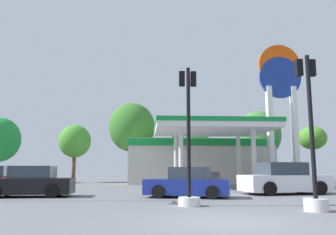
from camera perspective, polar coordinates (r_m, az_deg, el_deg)
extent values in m
plane|color=slate|center=(9.28, 9.98, -16.66)|extent=(90.00, 90.00, 0.00)
cube|color=beige|center=(31.92, 5.13, -7.36)|extent=(12.73, 5.58, 3.92)
cube|color=#148C38|center=(29.20, 5.94, -4.08)|extent=(12.73, 0.12, 0.60)
cube|color=white|center=(25.56, 7.32, -2.03)|extent=(8.37, 7.06, 0.35)
cube|color=#148C38|center=(25.59, 7.30, -1.31)|extent=(8.47, 7.16, 0.30)
cylinder|color=silver|center=(23.12, 2.17, -6.84)|extent=(0.32, 0.32, 4.02)
cylinder|color=silver|center=(24.15, 14.20, -6.66)|extent=(0.32, 0.32, 4.02)
cylinder|color=silver|center=(26.98, 1.34, -7.09)|extent=(0.32, 0.32, 4.02)
cylinder|color=silver|center=(27.87, 11.76, -6.96)|extent=(0.32, 0.32, 4.02)
cube|color=#4C4C51|center=(25.41, 7.48, -10.22)|extent=(0.90, 0.60, 1.10)
cube|color=white|center=(28.98, 16.76, -2.80)|extent=(0.40, 0.56, 8.08)
cube|color=white|center=(29.76, 20.50, -2.77)|extent=(0.40, 0.56, 8.08)
cylinder|color=navy|center=(30.18, 18.22, 6.38)|extent=(3.53, 0.22, 3.53)
cylinder|color=#EA4C0C|center=(30.48, 18.11, 8.29)|extent=(3.53, 0.22, 3.53)
cube|color=white|center=(30.37, 18.13, 7.31)|extent=(3.24, 0.08, 0.63)
cylinder|color=black|center=(20.90, 20.95, -10.66)|extent=(0.73, 0.35, 0.70)
cylinder|color=black|center=(19.37, 24.10, -10.70)|extent=(0.73, 0.35, 0.70)
cylinder|color=black|center=(19.47, 13.84, -11.17)|extent=(0.73, 0.35, 0.70)
cylinder|color=black|center=(17.81, 16.62, -11.34)|extent=(0.73, 0.35, 0.70)
cube|color=silver|center=(19.33, 18.93, -10.30)|extent=(4.85, 2.65, 0.83)
cube|color=#2D3842|center=(19.23, 18.40, -8.19)|extent=(2.44, 2.04, 0.70)
cube|color=black|center=(20.61, 24.35, -10.21)|extent=(0.43, 1.83, 0.26)
cylinder|color=black|center=(15.70, -1.63, -12.30)|extent=(0.63, 0.35, 0.60)
cylinder|color=black|center=(17.26, -0.46, -11.96)|extent=(0.63, 0.35, 0.60)
cylinder|color=black|center=(15.36, 7.43, -12.32)|extent=(0.63, 0.35, 0.60)
cylinder|color=black|center=(16.95, 7.77, -11.95)|extent=(0.63, 0.35, 0.60)
cube|color=navy|center=(16.26, 3.25, -11.47)|extent=(4.19, 2.56, 0.71)
cube|color=#2D3842|center=(16.22, 3.72, -9.30)|extent=(2.16, 1.87, 0.60)
cube|color=black|center=(16.63, -3.45, -11.75)|extent=(0.50, 1.53, 0.22)
cylinder|color=black|center=(19.01, -25.23, -10.81)|extent=(0.63, 0.24, 0.62)
cylinder|color=black|center=(16.73, -18.81, -11.58)|extent=(0.63, 0.24, 0.62)
cylinder|color=black|center=(18.36, -17.64, -11.32)|extent=(0.63, 0.24, 0.62)
cube|color=black|center=(17.83, -22.19, -10.54)|extent=(4.13, 1.86, 0.74)
cube|color=#2D3842|center=(17.78, -21.62, -8.52)|extent=(1.99, 1.59, 0.62)
cylinder|color=black|center=(21.05, -25.57, -10.48)|extent=(0.66, 0.39, 0.63)
cylinder|color=black|center=(22.73, -25.21, -10.30)|extent=(0.66, 0.39, 0.63)
cylinder|color=silver|center=(12.60, 3.57, -13.86)|extent=(0.79, 0.79, 0.32)
cylinder|color=black|center=(12.62, 3.46, -2.22)|extent=(0.14, 0.14, 4.80)
cube|color=black|center=(13.12, 2.33, 6.48)|extent=(0.21, 0.20, 0.57)
sphere|color=red|center=(13.29, 2.27, 7.09)|extent=(0.15, 0.15, 0.15)
sphere|color=#D89E0C|center=(13.24, 2.28, 6.34)|extent=(0.15, 0.15, 0.15)
sphere|color=green|center=(13.19, 2.28, 5.58)|extent=(0.15, 0.15, 0.15)
cube|color=black|center=(13.17, 4.25, 6.43)|extent=(0.21, 0.20, 0.57)
sphere|color=red|center=(13.34, 4.17, 7.04)|extent=(0.15, 0.15, 0.15)
sphere|color=#D89E0C|center=(13.29, 4.18, 6.30)|extent=(0.15, 0.15, 0.15)
sphere|color=green|center=(13.25, 4.18, 5.54)|extent=(0.15, 0.15, 0.15)
cylinder|color=silver|center=(11.99, 23.53, -13.26)|extent=(0.75, 0.75, 0.40)
cylinder|color=black|center=(12.02, 22.81, -1.12)|extent=(0.14, 0.14, 4.69)
cube|color=black|center=(12.45, 21.05, 7.76)|extent=(0.21, 0.20, 0.57)
sphere|color=red|center=(12.61, 20.77, 8.40)|extent=(0.15, 0.15, 0.15)
sphere|color=#D89E0C|center=(12.56, 20.81, 7.61)|extent=(0.15, 0.15, 0.15)
sphere|color=green|center=(12.51, 20.86, 6.82)|extent=(0.15, 0.15, 0.15)
cube|color=black|center=(12.64, 22.87, 7.63)|extent=(0.21, 0.20, 0.57)
sphere|color=red|center=(12.79, 22.58, 8.26)|extent=(0.15, 0.15, 0.15)
sphere|color=#D89E0C|center=(12.74, 22.63, 7.48)|extent=(0.15, 0.15, 0.15)
sphere|color=green|center=(12.70, 22.68, 6.70)|extent=(0.15, 0.15, 0.15)
cylinder|color=brown|center=(34.52, -15.48, -8.08)|extent=(0.35, 0.35, 2.83)
ellipsoid|color=#45902F|center=(34.62, -15.31, -3.82)|extent=(3.09, 3.09, 3.19)
cylinder|color=brown|center=(32.96, -6.14, -7.64)|extent=(0.32, 0.32, 3.62)
ellipsoid|color=#367328|center=(33.19, -6.05, -1.63)|extent=(4.44, 4.44, 4.73)
cylinder|color=brown|center=(34.36, 3.80, -8.64)|extent=(0.30, 0.30, 2.51)
ellipsoid|color=#316D39|center=(34.46, 3.75, -4.16)|extent=(3.84, 3.84, 3.35)
cylinder|color=brown|center=(35.56, 15.08, -7.93)|extent=(0.28, 0.28, 3.04)
ellipsoid|color=#3F7F3A|center=(35.72, 14.88, -2.80)|extent=(4.47, 4.47, 4.85)
cylinder|color=brown|center=(38.38, 23.22, -7.29)|extent=(0.33, 0.33, 3.41)
ellipsoid|color=#478A29|center=(38.51, 22.98, -3.16)|extent=(2.87, 2.87, 2.41)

